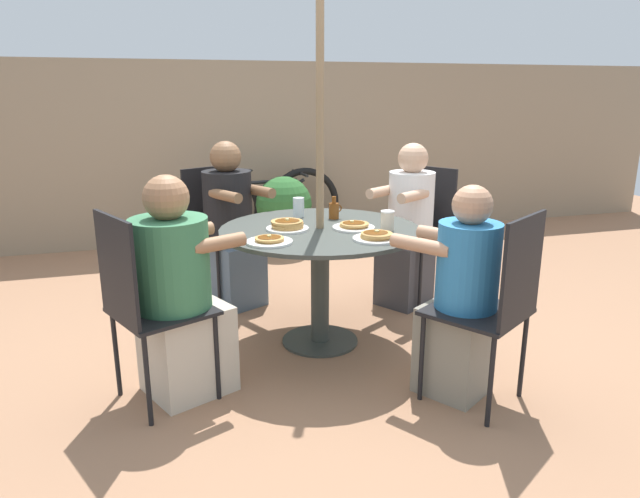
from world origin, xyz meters
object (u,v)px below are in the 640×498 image
Objects in this scene: pancake_plate_b at (288,226)px; syrup_bottle at (334,210)px; patio_chair_north at (496,300)px; potted_shrub at (284,208)px; patio_chair_south at (217,226)px; diner_east at (408,231)px; diner_south at (231,231)px; diner_west at (179,299)px; patio_table at (320,250)px; diner_north at (460,301)px; coffee_cup at (387,220)px; pancake_plate_a at (354,226)px; patio_chair_east at (422,225)px; pancake_plate_d at (269,241)px; bicycle at (265,207)px; patio_chair_west at (143,299)px; pancake_plate_c at (376,237)px; drinking_glass_a at (299,207)px.

syrup_bottle is at bearing 30.77° from pancake_plate_b.
potted_shrub is at bearing 63.77° from patio_chair_north.
patio_chair_south is at bearing 107.13° from pancake_plate_b.
diner_south reaches higher than diner_east.
patio_chair_south is 1.41m from diner_west.
patio_table is at bearing -97.35° from potted_shrub.
diner_north is at bearing -71.70° from syrup_bottle.
coffee_cup is (-0.13, 0.62, 0.28)m from diner_north.
pancake_plate_a is at bearing 81.29° from diner_north.
pancake_plate_d is at bearing 91.31° from patio_chair_east.
patio_chair_north is 1.18m from pancake_plate_d.
coffee_cup is 2.57m from bicycle.
syrup_bottle reaches higher than patio_table.
diner_south is (-1.36, 0.26, -0.01)m from patio_chair_east.
pancake_plate_d is 1.75× the size of syrup_bottle.
pancake_plate_b is (0.82, 0.46, 0.20)m from patio_chair_west.
diner_west reaches higher than pancake_plate_c.
pancake_plate_a is at bearing -21.65° from patio_table.
syrup_bottle reaches higher than pancake_plate_a.
pancake_plate_c is 0.16× the size of bicycle.
diner_east reaches higher than syrup_bottle.
diner_west is 9.92× the size of coffee_cup.
pancake_plate_d is 2.69m from bicycle.
pancake_plate_c reaches higher than pancake_plate_a.
diner_west reaches higher than potted_shrub.
diner_east is (-0.15, -0.09, -0.01)m from patio_chair_east.
diner_north reaches higher than pancake_plate_d.
coffee_cup is at bearing -62.39° from syrup_bottle.
pancake_plate_b is 0.41m from syrup_bottle.
potted_shrub is (0.77, 1.16, -0.13)m from patio_chair_south.
patio_chair_north is 2.03m from diner_south.
pancake_plate_c is (0.21, -0.35, 0.15)m from patio_table.
patio_chair_west is (-1.96, -1.02, 0.00)m from patio_chair_east.
diner_south reaches higher than patio_chair_south.
patio_chair_north is 1.35× the size of potted_shrub.
syrup_bottle is 0.20× the size of potted_shrub.
pancake_plate_c is at bearing 90.91° from patio_chair_north.
patio_chair_east is 3.92× the size of pancake_plate_b.
diner_north is 1.50× the size of potted_shrub.
patio_chair_south is at bearing -123.66° from potted_shrub.
patio_chair_east is (0.36, 1.51, 0.00)m from patio_chair_north.
pancake_plate_b is 2.18× the size of coffee_cup.
bicycle is at bearing 86.76° from patio_table.
patio_table is at bearing 90.00° from diner_west.
potted_shrub is (1.12, 2.52, -0.09)m from diner_west.
pancake_plate_b is (-0.68, 0.80, 0.25)m from diner_north.
patio_table is 0.39m from drinking_glass_a.
pancake_plate_b is (-0.99, -0.47, 0.21)m from diner_east.
patio_chair_north is 0.72m from pancake_plate_c.
pancake_plate_a is (-0.61, -0.55, 0.20)m from diner_east.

